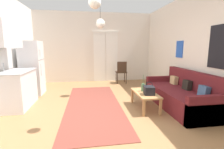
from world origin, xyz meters
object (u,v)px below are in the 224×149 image
at_px(pendant_lamp_near, 95,2).
at_px(pendant_lamp_far, 100,23).
at_px(handbag, 149,90).
at_px(accent_chair, 121,71).
at_px(coffee_table, 145,95).
at_px(couch, 182,96).
at_px(bamboo_vase, 143,87).
at_px(refrigerator, 32,68).

distance_m(pendant_lamp_near, pendant_lamp_far, 2.04).
height_order(handbag, accent_chair, accent_chair).
relative_size(coffee_table, handbag, 3.25).
height_order(couch, coffee_table, couch).
xyz_separation_m(coffee_table, bamboo_vase, (-0.02, 0.12, 0.15)).
bearing_deg(pendant_lamp_near, accent_chair, 71.04).
distance_m(bamboo_vase, refrigerator, 3.43).
distance_m(refrigerator, accent_chair, 3.24).
relative_size(coffee_table, accent_chair, 1.07).
bearing_deg(handbag, pendant_lamp_far, 125.13).
distance_m(accent_chair, pendant_lamp_far, 2.43).
bearing_deg(pendant_lamp_near, refrigerator, 126.08).
xyz_separation_m(coffee_table, pendant_lamp_far, (-0.95, 1.23, 1.79)).
xyz_separation_m(refrigerator, pendant_lamp_far, (2.09, -0.49, 1.31)).
bearing_deg(handbag, accent_chair, 90.35).
height_order(handbag, refrigerator, refrigerator).
bearing_deg(pendant_lamp_far, coffee_table, -52.24).
bearing_deg(accent_chair, coffee_table, 91.88).
xyz_separation_m(bamboo_vase, pendant_lamp_far, (-0.93, 1.11, 1.64)).
distance_m(couch, handbag, 0.94).
relative_size(accent_chair, pendant_lamp_near, 1.09).
bearing_deg(refrigerator, handbag, -31.47).
height_order(coffee_table, handbag, handbag).
bearing_deg(bamboo_vase, coffee_table, -80.92).
relative_size(couch, coffee_table, 2.17).
xyz_separation_m(bamboo_vase, accent_chair, (0.03, 2.63, 0.02)).
distance_m(coffee_table, handbag, 0.23).
bearing_deg(bamboo_vase, handbag, -80.64).
bearing_deg(accent_chair, couch, 110.44).
bearing_deg(pendant_lamp_near, pendant_lamp_far, 82.75).
xyz_separation_m(handbag, pendant_lamp_near, (-1.24, -0.63, 1.68)).
height_order(refrigerator, pendant_lamp_near, pendant_lamp_near).
xyz_separation_m(pendant_lamp_near, pendant_lamp_far, (0.26, 2.03, -0.04)).
bearing_deg(accent_chair, handbag, 92.44).
relative_size(coffee_table, pendant_lamp_near, 1.17).
bearing_deg(refrigerator, couch, -23.72).
bearing_deg(pendant_lamp_far, bamboo_vase, -49.99).
relative_size(refrigerator, pendant_lamp_far, 1.85).
xyz_separation_m(coffee_table, refrigerator, (-3.04, 1.71, 0.48)).
distance_m(handbag, pendant_lamp_near, 2.18).
distance_m(handbag, refrigerator, 3.61).
bearing_deg(coffee_table, pendant_lamp_near, -146.58).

